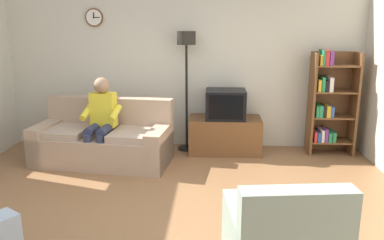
% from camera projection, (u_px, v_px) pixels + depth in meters
% --- Properties ---
extents(ground_plane, '(12.00, 12.00, 0.00)m').
position_uv_depth(ground_plane, '(164.00, 221.00, 4.04)').
color(ground_plane, '#8C603D').
extents(back_wall_assembly, '(6.20, 0.17, 2.70)m').
position_uv_depth(back_wall_assembly, '(183.00, 63.00, 6.28)').
color(back_wall_assembly, beige).
rests_on(back_wall_assembly, ground_plane).
extents(couch, '(1.99, 1.09, 0.90)m').
position_uv_depth(couch, '(104.00, 141.00, 5.66)').
color(couch, tan).
rests_on(couch, ground_plane).
extents(tv_stand, '(1.10, 0.56, 0.55)m').
position_uv_depth(tv_stand, '(225.00, 135.00, 6.11)').
color(tv_stand, brown).
rests_on(tv_stand, ground_plane).
extents(tv, '(0.60, 0.49, 0.44)m').
position_uv_depth(tv, '(226.00, 104.00, 5.97)').
color(tv, black).
rests_on(tv, tv_stand).
extents(bookshelf, '(0.68, 0.36, 1.59)m').
position_uv_depth(bookshelf, '(329.00, 102.00, 5.97)').
color(bookshelf, brown).
rests_on(bookshelf, ground_plane).
extents(floor_lamp, '(0.28, 0.28, 1.85)m').
position_uv_depth(floor_lamp, '(186.00, 58.00, 5.96)').
color(floor_lamp, black).
rests_on(floor_lamp, ground_plane).
extents(person_on_couch, '(0.54, 0.57, 1.24)m').
position_uv_depth(person_on_couch, '(101.00, 117.00, 5.46)').
color(person_on_couch, yellow).
rests_on(person_on_couch, ground_plane).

